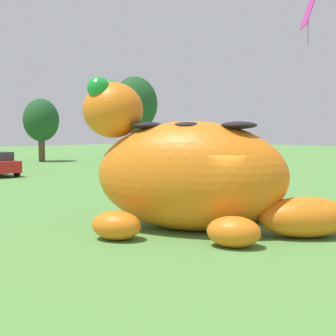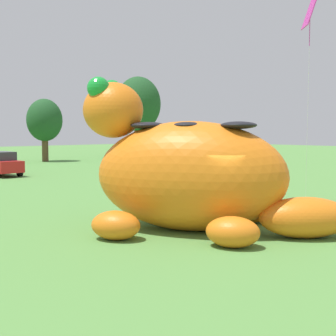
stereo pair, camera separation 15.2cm
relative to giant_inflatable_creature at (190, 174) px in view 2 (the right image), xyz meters
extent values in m
plane|color=#568E42|center=(0.48, -0.93, -1.81)|extent=(160.00, 160.00, 0.00)
ellipsoid|color=orange|center=(-0.02, 0.00, -0.06)|extent=(5.74, 6.96, 3.51)
ellipsoid|color=orange|center=(-1.30, 2.32, 2.07)|extent=(2.60, 2.68, 1.85)
sphere|color=green|center=(-1.88, 2.32, 2.77)|extent=(0.74, 0.74, 0.74)
sphere|color=green|center=(-0.99, 2.81, 2.77)|extent=(0.74, 0.74, 0.74)
ellipsoid|color=black|center=(-0.70, 1.23, 1.56)|extent=(1.77, 1.66, 0.23)
ellipsoid|color=black|center=(-0.02, 0.00, 1.56)|extent=(1.77, 1.66, 0.23)
ellipsoid|color=black|center=(0.73, -1.36, 1.56)|extent=(1.77, 1.66, 0.23)
ellipsoid|color=orange|center=(-2.55, 0.56, -1.38)|extent=(1.66, 1.83, 0.86)
ellipsoid|color=orange|center=(0.86, 2.45, -1.38)|extent=(1.66, 1.83, 0.86)
ellipsoid|color=orange|center=(-0.76, -2.36, -1.38)|extent=(1.66, 1.83, 0.86)
ellipsoid|color=orange|center=(2.38, -0.63, -1.38)|extent=(1.66, 1.83, 0.86)
ellipsoid|color=orange|center=(1.71, -3.13, -1.19)|extent=(3.04, 2.90, 1.23)
cube|color=red|center=(3.03, 21.51, -1.09)|extent=(1.78, 4.13, 0.80)
cube|color=#2D333D|center=(3.03, 21.36, -0.39)|extent=(1.54, 2.00, 0.60)
cylinder|color=black|center=(3.85, 22.80, -1.49)|extent=(0.25, 0.64, 0.64)
cylinder|color=black|center=(3.91, 20.26, -1.49)|extent=(0.25, 0.64, 0.64)
cylinder|color=brown|center=(12.95, 33.26, -0.67)|extent=(0.65, 0.65, 2.28)
ellipsoid|color=#1E4C23|center=(12.95, 33.26, 2.48)|extent=(3.65, 3.65, 4.38)
cylinder|color=brown|center=(25.52, 33.25, -0.10)|extent=(0.98, 0.98, 3.43)
ellipsoid|color=#1E4C23|center=(25.52, 33.25, 4.63)|extent=(5.48, 5.48, 6.58)
cylinder|color=black|center=(12.33, 6.24, -1.37)|extent=(0.26, 0.26, 0.88)
cube|color=#338C4C|center=(12.33, 6.24, -0.63)|extent=(0.38, 0.22, 0.60)
sphere|color=tan|center=(12.33, 6.24, -0.21)|extent=(0.22, 0.22, 0.22)
cylinder|color=brown|center=(8.11, 0.53, -1.73)|extent=(0.06, 0.06, 0.15)
cylinder|color=silver|center=(8.11, 0.53, 2.48)|extent=(0.01, 0.01, 8.28)
cube|color=#D833A5|center=(8.11, 0.53, 6.62)|extent=(1.13, 1.13, 1.44)
cylinder|color=#D833A5|center=(8.11, 0.53, 5.72)|extent=(0.03, 0.03, 1.20)
camera|label=1|loc=(-10.71, -10.07, 1.39)|focal=49.24mm
camera|label=2|loc=(-10.60, -10.17, 1.39)|focal=49.24mm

